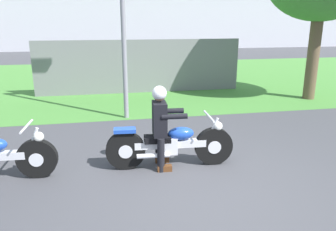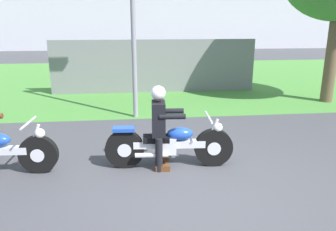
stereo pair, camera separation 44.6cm
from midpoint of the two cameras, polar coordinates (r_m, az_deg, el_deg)
ground at (r=4.93m, az=3.00°, el=-13.34°), size 120.00×120.00×0.00m
grass_verge at (r=14.32m, az=-6.78°, el=6.23°), size 60.00×12.00×0.01m
motorcycle_lead at (r=5.61m, az=-1.82°, el=-5.03°), size 2.17×0.66×0.89m
rider_lead at (r=5.46m, az=-3.61°, el=-0.94°), size 0.56×0.48×1.41m
fence_segment at (r=11.47m, az=-5.87°, el=8.37°), size 7.00×0.06×1.80m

